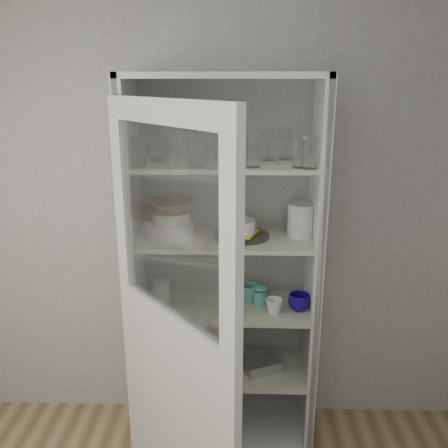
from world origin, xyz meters
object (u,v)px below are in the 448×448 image
at_px(mug_blue, 299,302).
at_px(teal_jar, 261,296).
at_px(white_canister, 161,291).
at_px(cream_bowl, 172,217).
at_px(plate_stack_back, 165,225).
at_px(terracotta_bowl, 171,206).
at_px(plate_stack_front, 172,230).
at_px(yellow_trivet, 241,233).
at_px(pantry_cabinet, 224,286).
at_px(white_ramekin, 241,226).
at_px(mug_white, 274,306).
at_px(tin_box, 261,364).
at_px(goblet_1, 191,142).
at_px(measuring_cups, 160,308).
at_px(cupboard_door, 173,358).
at_px(glass_platter, 241,235).
at_px(grey_bowl_stack, 301,220).
at_px(goblet_3, 286,141).
at_px(mug_teal, 249,293).
at_px(cream_dish, 223,364).
at_px(goblet_2, 269,143).
at_px(goblet_0, 155,143).

relative_size(mug_blue, teal_jar, 1.21).
bearing_deg(white_canister, cream_bowl, -38.92).
bearing_deg(plate_stack_back, terracotta_bowl, -65.54).
distance_m(cream_bowl, white_canister, 0.47).
xyz_separation_m(plate_stack_front, yellow_trivet, (0.37, 0.03, -0.02)).
height_order(pantry_cabinet, white_ramekin, pantry_cabinet).
bearing_deg(mug_blue, mug_white, -164.37).
bearing_deg(mug_white, tin_box, 133.80).
relative_size(pantry_cabinet, plate_stack_back, 9.57).
relative_size(plate_stack_front, white_canister, 1.98).
relative_size(goblet_1, measuring_cups, 1.99).
bearing_deg(measuring_cups, cream_bowl, 39.89).
bearing_deg(terracotta_bowl, cupboard_door, -82.99).
xyz_separation_m(mug_blue, mug_white, (-0.14, -0.05, -0.00)).
relative_size(glass_platter, grey_bowl_stack, 1.69).
bearing_deg(goblet_3, terracotta_bowl, -167.24).
bearing_deg(mug_teal, plate_stack_back, 156.15).
bearing_deg(measuring_cups, mug_blue, 2.60).
bearing_deg(white_canister, cream_dish, -12.00).
bearing_deg(yellow_trivet, white_canister, 175.28).
bearing_deg(goblet_2, white_ramekin, -153.51).
relative_size(goblet_0, mug_blue, 1.42).
height_order(glass_platter, mug_white, glass_platter).
height_order(measuring_cups, cream_dish, measuring_cups).
height_order(goblet_3, measuring_cups, goblet_3).
bearing_deg(mug_white, terracotta_bowl, -178.37).
height_order(terracotta_bowl, mug_white, terracotta_bowl).
distance_m(goblet_1, mug_white, 0.97).
bearing_deg(teal_jar, white_canister, 177.38).
bearing_deg(plate_stack_back, glass_platter, -12.06).
distance_m(goblet_0, yellow_trivet, 0.66).
bearing_deg(goblet_0, goblet_2, -4.00).
bearing_deg(mug_white, cream_bowl, -178.37).
height_order(mug_blue, teal_jar, teal_jar).
xyz_separation_m(plate_stack_front, plate_stack_back, (-0.05, 0.12, -0.01)).
xyz_separation_m(plate_stack_front, tin_box, (0.49, 0.00, -0.81)).
distance_m(goblet_0, white_canister, 0.83).
bearing_deg(glass_platter, goblet_3, 24.75).
distance_m(grey_bowl_stack, mug_blue, 0.45).
distance_m(goblet_2, mug_teal, 0.84).
distance_m(terracotta_bowl, glass_platter, 0.40).
height_order(cupboard_door, mug_teal, cupboard_door).
height_order(yellow_trivet, grey_bowl_stack, grey_bowl_stack).
relative_size(mug_teal, white_canister, 0.95).
bearing_deg(grey_bowl_stack, measuring_cups, -171.65).
bearing_deg(tin_box, white_ramekin, 168.36).
distance_m(yellow_trivet, mug_blue, 0.50).
relative_size(grey_bowl_stack, tin_box, 0.87).
xyz_separation_m(goblet_0, cream_dish, (0.36, -0.15, -1.25)).
distance_m(goblet_1, glass_platter, 0.56).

